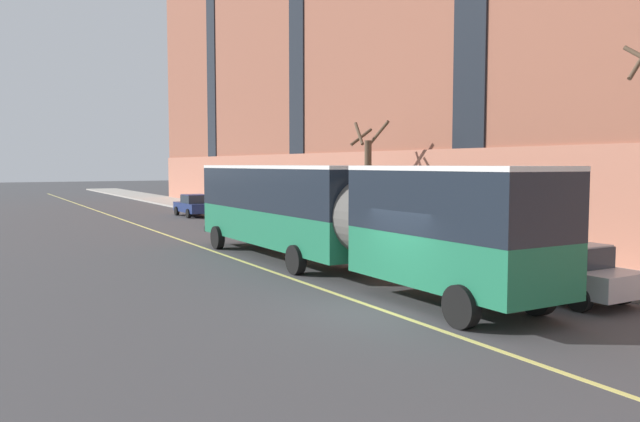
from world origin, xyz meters
name	(u,v)px	position (x,y,z in m)	size (l,w,h in m)	color
ground_plane	(384,310)	(0.00, 0.00, 0.00)	(260.00, 260.00, 0.00)	#424244
sidewalk	(525,264)	(8.39, 3.00, 0.07)	(4.24, 160.00, 0.15)	#ADA89E
city_bus	(329,211)	(1.67, 5.56, 2.11)	(2.85, 18.47, 3.65)	#1E704C
parked_car_navy_0	(194,205)	(5.03, 30.12, 0.78)	(1.93, 4.33, 1.56)	navy
parked_car_black_1	(239,213)	(5.06, 21.89, 0.78)	(1.91, 4.41, 1.56)	black
parked_car_silver_2	(561,271)	(5.00, -1.32, 0.78)	(1.92, 4.22, 1.56)	#B7B7BC
street_tree_far_uptown	(368,180)	(7.92, 12.45, 2.93)	(1.51, 1.46, 5.66)	brown
fire_hydrant	(257,215)	(6.76, 23.11, 0.49)	(0.42, 0.24, 0.72)	red
lane_centerline	(323,289)	(-0.03, 3.00, 0.00)	(0.16, 140.00, 0.01)	#E0D66B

